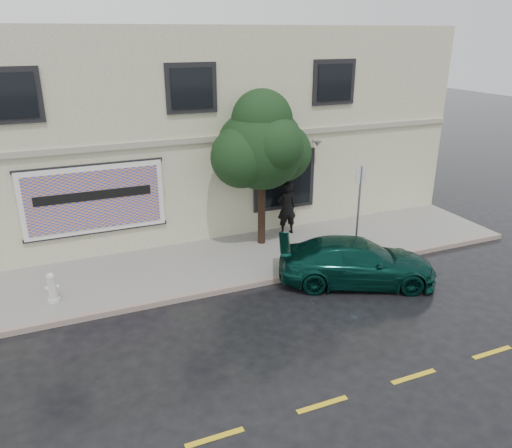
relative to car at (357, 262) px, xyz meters
name	(u,v)px	position (x,y,z in m)	size (l,w,h in m)	color
ground	(254,317)	(-3.44, -0.61, -0.65)	(90.00, 90.00, 0.00)	black
sidewalk	(214,263)	(-3.44, 2.64, -0.57)	(20.00, 3.50, 0.15)	gray
curb	(233,288)	(-3.44, 0.89, -0.57)	(20.00, 0.18, 0.16)	gray
road_marking	(322,405)	(-3.44, -4.11, -0.64)	(19.00, 0.12, 0.01)	gold
building	(165,123)	(-3.44, 8.38, 2.85)	(20.00, 8.12, 7.00)	beige
billboard	(94,200)	(-6.64, 4.31, 1.41)	(4.30, 0.16, 2.20)	white
car	(357,262)	(0.00, 0.00, 0.00)	(1.96, 4.44, 1.29)	#083029
pedestrian	(287,208)	(-0.37, 3.84, 0.45)	(0.69, 0.45, 1.89)	black
umbrella	(288,171)	(-0.37, 3.84, 1.77)	(1.01, 1.01, 0.74)	black
street_tree	(262,148)	(-1.50, 3.41, 2.73)	(2.66, 2.66, 4.57)	black
fire_hydrant	(52,288)	(-8.11, 1.91, -0.10)	(0.34, 0.32, 0.83)	beige
sign_pole	(359,206)	(0.67, 1.09, 1.26)	(0.37, 0.06, 2.98)	gray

